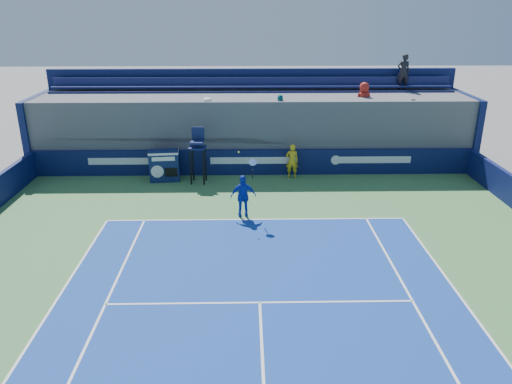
{
  "coord_description": "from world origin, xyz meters",
  "views": [
    {
      "loc": [
        -0.33,
        -5.01,
        7.52
      ],
      "look_at": [
        0.0,
        11.5,
        1.25
      ],
      "focal_mm": 35.0,
      "sensor_mm": 36.0,
      "label": 1
    }
  ],
  "objects_px": {
    "match_clock": "(164,165)",
    "tennis_player": "(243,196)",
    "umpire_chair": "(198,149)",
    "ball_person": "(292,161)"
  },
  "relations": [
    {
      "from": "ball_person",
      "to": "umpire_chair",
      "type": "distance_m",
      "value": 4.31
    },
    {
      "from": "ball_person",
      "to": "match_clock",
      "type": "bearing_deg",
      "value": 8.59
    },
    {
      "from": "ball_person",
      "to": "tennis_player",
      "type": "xyz_separation_m",
      "value": [
        -2.2,
        -4.46,
        0.03
      ]
    },
    {
      "from": "tennis_player",
      "to": "umpire_chair",
      "type": "bearing_deg",
      "value": 117.4
    },
    {
      "from": "umpire_chair",
      "to": "tennis_player",
      "type": "relative_size",
      "value": 0.96
    },
    {
      "from": "match_clock",
      "to": "umpire_chair",
      "type": "height_order",
      "value": "umpire_chair"
    },
    {
      "from": "ball_person",
      "to": "umpire_chair",
      "type": "height_order",
      "value": "umpire_chair"
    },
    {
      "from": "match_clock",
      "to": "tennis_player",
      "type": "height_order",
      "value": "tennis_player"
    },
    {
      "from": "ball_person",
      "to": "umpire_chair",
      "type": "bearing_deg",
      "value": 13.63
    },
    {
      "from": "match_clock",
      "to": "tennis_player",
      "type": "xyz_separation_m",
      "value": [
        3.56,
        -4.17,
        0.09
      ]
    }
  ]
}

